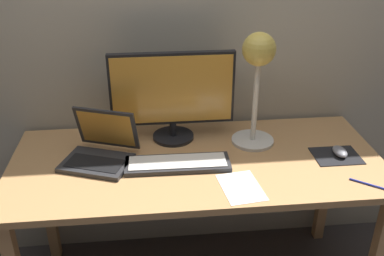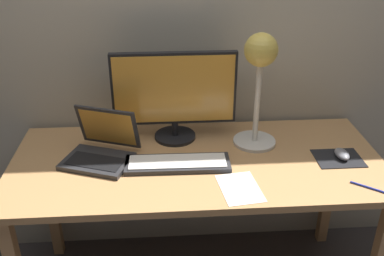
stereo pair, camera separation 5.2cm
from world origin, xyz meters
name	(u,v)px [view 1 (the left image)]	position (x,y,z in m)	size (l,w,h in m)	color
back_wall	(188,8)	(0.00, 0.40, 1.30)	(4.80, 0.06, 2.60)	#B2A893
desk	(197,175)	(0.00, 0.00, 0.66)	(1.60, 0.70, 0.74)	tan
monitor	(172,93)	(-0.09, 0.21, 0.97)	(0.56, 0.19, 0.42)	black
keyboard_main	(178,164)	(-0.09, -0.04, 0.75)	(0.44, 0.15, 0.03)	#28282B
laptop	(101,147)	(-0.41, 0.05, 0.80)	(0.35, 0.33, 0.21)	#28282B
desk_lamp	(258,67)	(0.27, 0.13, 1.10)	(0.19, 0.19, 0.51)	beige
mousepad	(336,156)	(0.61, -0.03, 0.74)	(0.20, 0.16, 0.00)	black
mouse	(340,152)	(0.62, -0.03, 0.76)	(0.06, 0.10, 0.03)	slate
paper_sheet_near_mouse	(241,187)	(0.15, -0.22, 0.74)	(0.15, 0.21, 0.00)	white
pen	(368,184)	(0.64, -0.26, 0.74)	(0.01, 0.01, 0.14)	#2633A5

